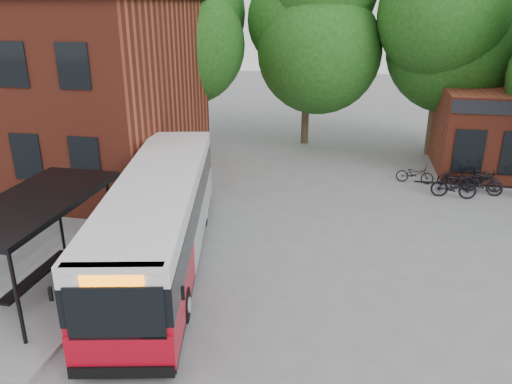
% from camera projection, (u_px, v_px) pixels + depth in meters
% --- Properties ---
extents(ground, '(100.00, 100.00, 0.00)m').
position_uv_depth(ground, '(208.00, 290.00, 14.53)').
color(ground, slate).
extents(bus_shelter, '(3.60, 7.00, 2.90)m').
position_uv_depth(bus_shelter, '(41.00, 247.00, 13.92)').
color(bus_shelter, black).
rests_on(bus_shelter, ground).
extents(bike_rail, '(5.20, 0.10, 0.38)m').
position_uv_depth(bike_rail, '(475.00, 189.00, 21.95)').
color(bike_rail, black).
rests_on(bike_rail, ground).
extents(tree_0, '(7.92, 7.92, 11.00)m').
position_uv_depth(tree_0, '(183.00, 47.00, 28.36)').
color(tree_0, '#184813').
rests_on(tree_0, ground).
extents(tree_1, '(7.92, 7.92, 10.40)m').
position_uv_depth(tree_1, '(307.00, 53.00, 28.11)').
color(tree_1, '#184813').
rests_on(tree_1, ground).
extents(tree_2, '(7.92, 7.92, 11.00)m').
position_uv_depth(tree_2, '(441.00, 51.00, 25.81)').
color(tree_2, '#184813').
rests_on(tree_2, ground).
extents(city_bus, '(4.78, 11.67, 2.90)m').
position_uv_depth(city_bus, '(161.00, 220.00, 15.67)').
color(city_bus, '#B10819').
rests_on(city_bus, ground).
extents(bicycle_0, '(1.75, 0.81, 0.88)m').
position_uv_depth(bicycle_0, '(415.00, 174.00, 23.06)').
color(bicycle_0, black).
rests_on(bicycle_0, ground).
extents(bicycle_1, '(1.89, 0.67, 1.12)m').
position_uv_depth(bicycle_1, '(454.00, 186.00, 21.23)').
color(bicycle_1, black).
rests_on(bicycle_1, ground).
extents(bicycle_2, '(1.65, 1.05, 0.82)m').
position_uv_depth(bicycle_2, '(453.00, 176.00, 22.89)').
color(bicycle_2, black).
rests_on(bicycle_2, ground).
extents(bicycle_3, '(1.66, 1.03, 0.97)m').
position_uv_depth(bicycle_3, '(466.00, 178.00, 22.40)').
color(bicycle_3, black).
rests_on(bicycle_3, ground).
extents(bicycle_4, '(1.84, 0.79, 0.94)m').
position_uv_depth(bicycle_4, '(481.00, 181.00, 22.09)').
color(bicycle_4, black).
rests_on(bicycle_4, ground).
extents(bicycle_5, '(1.82, 1.14, 1.06)m').
position_uv_depth(bicycle_5, '(482.00, 182.00, 21.70)').
color(bicycle_5, black).
rests_on(bicycle_5, ground).
extents(bicycle_6, '(1.95, 1.15, 0.97)m').
position_uv_depth(bicycle_6, '(491.00, 176.00, 22.59)').
color(bicycle_6, black).
rests_on(bicycle_6, ground).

